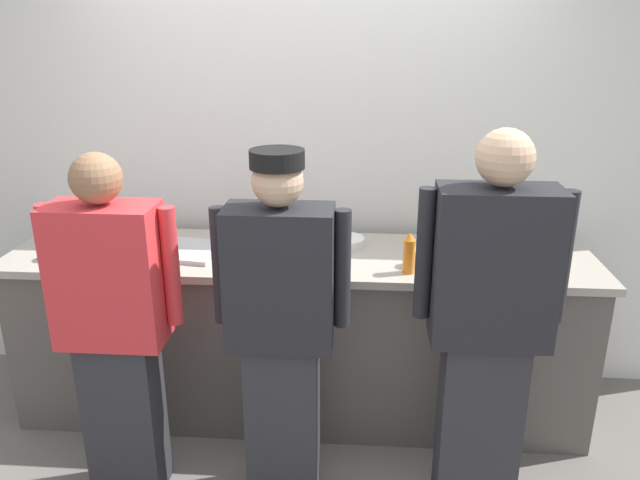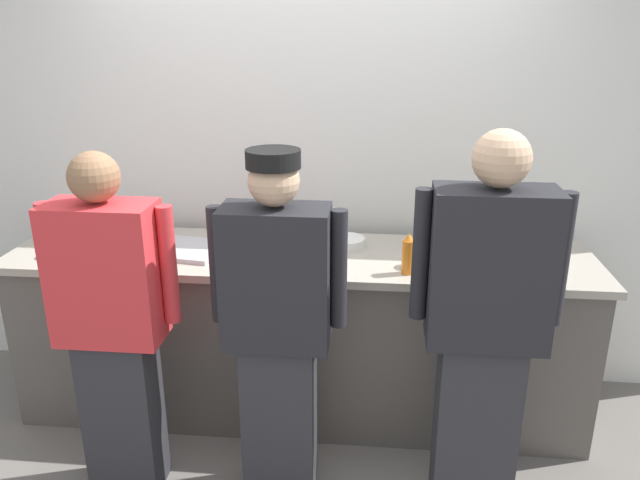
{
  "view_description": "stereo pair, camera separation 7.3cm",
  "coord_description": "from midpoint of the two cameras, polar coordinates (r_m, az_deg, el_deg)",
  "views": [
    {
      "loc": [
        0.33,
        -2.63,
        2.08
      ],
      "look_at": [
        0.11,
        0.38,
        1.01
      ],
      "focal_mm": 34.61,
      "sensor_mm": 36.0,
      "label": 1
    },
    {
      "loc": [
        0.4,
        -2.62,
        2.08
      ],
      "look_at": [
        0.11,
        0.38,
        1.01
      ],
      "focal_mm": 34.61,
      "sensor_mm": 36.0,
      "label": 2
    }
  ],
  "objects": [
    {
      "name": "plate_stack_rear",
      "position": [
        3.48,
        -18.74,
        0.09
      ],
      "size": [
        0.23,
        0.23,
        0.1
      ],
      "color": "white",
      "rests_on": "prep_counter"
    },
    {
      "name": "chef_near_left",
      "position": [
        2.84,
        -19.19,
        -7.46
      ],
      "size": [
        0.59,
        0.24,
        1.6
      ],
      "color": "#2D2D33",
      "rests_on": "ground"
    },
    {
      "name": "ramekin_orange_sauce",
      "position": [
        3.05,
        11.23,
        -2.43
      ],
      "size": [
        0.1,
        0.1,
        0.04
      ],
      "color": "white",
      "rests_on": "prep_counter"
    },
    {
      "name": "sheet_tray",
      "position": [
        3.33,
        -13.44,
        -0.91
      ],
      "size": [
        0.47,
        0.39,
        0.02
      ],
      "primitive_type": "cube",
      "rotation": [
        0.0,
        0.0,
        -0.15
      ],
      "color": "#B7BABF",
      "rests_on": "prep_counter"
    },
    {
      "name": "squeeze_bottle_primary",
      "position": [
        2.97,
        7.55,
        -1.27
      ],
      "size": [
        0.06,
        0.06,
        0.2
      ],
      "color": "orange",
      "rests_on": "prep_counter"
    },
    {
      "name": "squeeze_bottle_secondary",
      "position": [
        3.37,
        9.9,
        1.21
      ],
      "size": [
        0.06,
        0.06,
        0.21
      ],
      "color": "#56A333",
      "rests_on": "prep_counter"
    },
    {
      "name": "chef_far_right",
      "position": [
        2.66,
        14.54,
        -7.38
      ],
      "size": [
        0.62,
        0.24,
        1.71
      ],
      "color": "#2D2D33",
      "rests_on": "ground"
    },
    {
      "name": "ground_plane",
      "position": [
        3.37,
        -3.05,
        -18.67
      ],
      "size": [
        9.0,
        9.0,
        0.0
      ],
      "primitive_type": "plane",
      "color": "slate"
    },
    {
      "name": "ramekin_green_sauce",
      "position": [
        3.44,
        -24.34,
        -1.27
      ],
      "size": [
        0.09,
        0.09,
        0.04
      ],
      "color": "white",
      "rests_on": "prep_counter"
    },
    {
      "name": "ramekin_red_sauce",
      "position": [
        3.54,
        -22.57,
        -0.49
      ],
      "size": [
        0.11,
        0.11,
        0.04
      ],
      "color": "white",
      "rests_on": "prep_counter"
    },
    {
      "name": "wall_back",
      "position": [
        3.57,
        -1.75,
        8.17
      ],
      "size": [
        4.79,
        0.1,
        2.76
      ],
      "color": "silver",
      "rests_on": "ground"
    },
    {
      "name": "mixing_bowl_steel",
      "position": [
        3.25,
        -5.48,
        -0.02
      ],
      "size": [
        0.33,
        0.33,
        0.13
      ],
      "primitive_type": "cylinder",
      "color": "#B7BABF",
      "rests_on": "prep_counter"
    },
    {
      "name": "plate_stack_front",
      "position": [
        3.32,
        1.74,
        -0.17
      ],
      "size": [
        0.2,
        0.2,
        0.05
      ],
      "color": "white",
      "rests_on": "prep_counter"
    },
    {
      "name": "deli_cup",
      "position": [
        3.08,
        8.46,
        -1.63
      ],
      "size": [
        0.09,
        0.09,
        0.09
      ],
      "primitive_type": "cylinder",
      "color": "white",
      "rests_on": "prep_counter"
    },
    {
      "name": "prep_counter",
      "position": [
        3.42,
        -2.42,
        -8.57
      ],
      "size": [
        3.06,
        0.7,
        0.94
      ],
      "color": "#56514C",
      "rests_on": "ground"
    },
    {
      "name": "chef_center",
      "position": [
        2.67,
        -4.42,
        -7.73
      ],
      "size": [
        0.59,
        0.24,
        1.61
      ],
      "color": "#2D2D33",
      "rests_on": "ground"
    }
  ]
}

